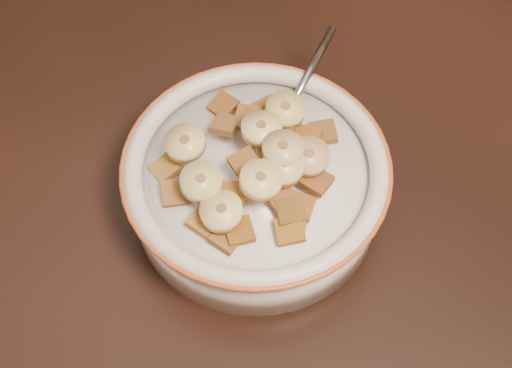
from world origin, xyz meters
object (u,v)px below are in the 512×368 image
Objects in this scene: table at (207,121)px; spoon at (274,139)px; cereal_bowl at (256,188)px; chair at (354,6)px.

table is 29.37× the size of spoon.
table is at bearing 149.57° from cereal_bowl.
cereal_bowl is at bearing -28.93° from table.
cereal_bowl is at bearing -93.87° from chair.
spoon is (0.09, -0.02, 0.07)m from table.
cereal_bowl is (0.10, -0.06, 0.04)m from table.
cereal_bowl is 0.04m from spoon.
cereal_bowl is at bearing 90.00° from spoon.
table is 0.12m from spoon.
chair reaches higher than spoon.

